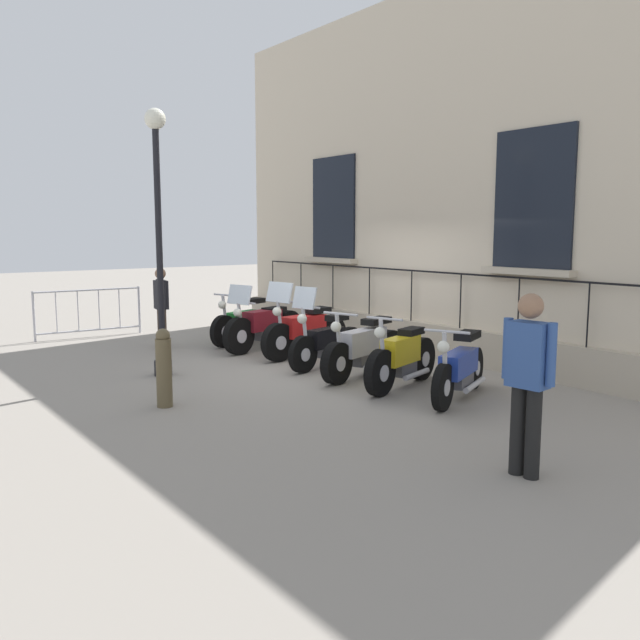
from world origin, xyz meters
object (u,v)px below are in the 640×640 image
object	(u,v)px
motorcycle_green	(245,323)
motorcycle_yellow	(402,359)
motorcycle_black	(326,342)
motorcycle_maroon	(264,327)
motorcycle_blue	(460,369)
motorcycle_silver	(364,349)
motorcycle_red	(305,332)
crowd_barrier	(89,311)
lamppost	(159,229)
bollard	(164,368)
pedestrian_walking	(161,304)
pedestrian_standing	(528,374)

from	to	relation	value
motorcycle_green	motorcycle_yellow	world-z (taller)	motorcycle_yellow
motorcycle_black	motorcycle_maroon	bearing A→B (deg)	-91.17
motorcycle_black	motorcycle_blue	bearing A→B (deg)	93.27
motorcycle_black	motorcycle_silver	size ratio (longest dim) A/B	0.87
motorcycle_red	motorcycle_silver	world-z (taller)	motorcycle_red
motorcycle_blue	crowd_barrier	size ratio (longest dim) A/B	0.83
motorcycle_red	lamppost	distance (m)	3.29
motorcycle_blue	motorcycle_black	bearing A→B (deg)	-86.73
motorcycle_black	lamppost	size ratio (longest dim) A/B	0.45
motorcycle_yellow	bollard	world-z (taller)	motorcycle_yellow
pedestrian_walking	motorcycle_red	bearing A→B (deg)	125.86
motorcycle_yellow	pedestrian_walking	size ratio (longest dim) A/B	1.19
motorcycle_maroon	bollard	world-z (taller)	motorcycle_maroon
motorcycle_red	pedestrian_walking	world-z (taller)	pedestrian_walking
crowd_barrier	motorcycle_blue	bearing A→B (deg)	105.53
motorcycle_silver	pedestrian_walking	world-z (taller)	pedestrian_walking
motorcycle_maroon	lamppost	bearing A→B (deg)	21.26
motorcycle_green	lamppost	bearing A→B (deg)	35.22
motorcycle_green	motorcycle_blue	xyz separation A→B (m)	(-0.03, 5.66, 0.00)
motorcycle_green	motorcycle_yellow	xyz separation A→B (m)	(0.14, 4.71, 0.02)
motorcycle_red	crowd_barrier	xyz separation A→B (m)	(2.42, -4.62, 0.11)
motorcycle_maroon	motorcycle_yellow	distance (m)	3.86
motorcycle_black	crowd_barrier	distance (m)	6.00
motorcycle_blue	pedestrian_walking	xyz separation A→B (m)	(1.62, -6.13, 0.46)
motorcycle_red	crowd_barrier	world-z (taller)	motorcycle_red
motorcycle_maroon	pedestrian_standing	bearing A→B (deg)	77.41
lamppost	pedestrian_walking	xyz separation A→B (m)	(-0.99, -2.29, -1.43)
motorcycle_silver	motorcycle_blue	distance (m)	1.90
motorcycle_maroon	lamppost	world-z (taller)	lamppost
motorcycle_black	motorcycle_red	bearing A→B (deg)	-104.68
crowd_barrier	pedestrian_standing	size ratio (longest dim) A/B	1.31
crowd_barrier	motorcycle_maroon	bearing A→B (deg)	121.82
motorcycle_blue	crowd_barrier	world-z (taller)	crowd_barrier
motorcycle_silver	crowd_barrier	distance (m)	6.85
motorcycle_green	pedestrian_standing	distance (m)	8.12
crowd_barrier	pedestrian_standing	bearing A→B (deg)	93.38
motorcycle_yellow	crowd_barrier	world-z (taller)	motorcycle_yellow
pedestrian_standing	motorcycle_red	bearing A→B (deg)	-106.63
motorcycle_red	crowd_barrier	distance (m)	5.22
pedestrian_standing	motorcycle_silver	bearing A→B (deg)	-111.31
motorcycle_green	motorcycle_red	world-z (taller)	motorcycle_red
motorcycle_maroon	motorcycle_black	xyz separation A→B (m)	(0.04, 2.04, -0.02)
motorcycle_maroon	motorcycle_silver	distance (m)	2.91
motorcycle_maroon	motorcycle_yellow	xyz separation A→B (m)	(0.05, 3.85, -0.02)
bollard	motorcycle_maroon	bearing A→B (deg)	-139.84
motorcycle_red	motorcycle_yellow	world-z (taller)	motorcycle_red
motorcycle_red	pedestrian_standing	xyz separation A→B (m)	(1.79, 6.01, 0.52)
motorcycle_silver	motorcycle_yellow	world-z (taller)	motorcycle_yellow
motorcycle_black	lamppost	distance (m)	3.28
motorcycle_silver	pedestrian_standing	world-z (taller)	pedestrian_standing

